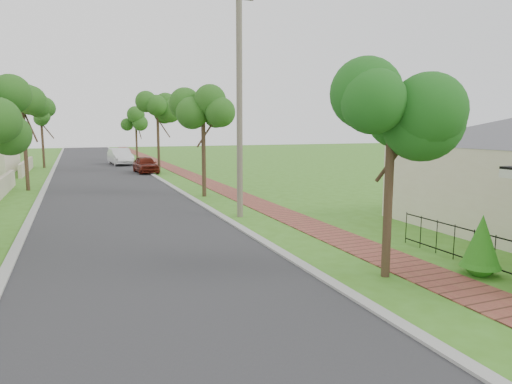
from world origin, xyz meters
TOP-DOWN VIEW (x-y plane):
  - ground at (0.00, 0.00)m, footprint 160.00×160.00m
  - road at (-3.00, 20.00)m, footprint 7.00×120.00m
  - kerb_right at (0.65, 20.00)m, footprint 0.30×120.00m
  - kerb_left at (-6.65, 20.00)m, footprint 0.30×120.00m
  - sidewalk at (3.25, 20.00)m, footprint 1.50×120.00m
  - street_trees at (-2.87, 26.84)m, footprint 10.70×37.65m
  - parked_car_red at (0.39, 29.82)m, footprint 1.83×4.00m
  - parked_car_white at (-0.74, 38.87)m, footprint 2.20×5.04m
  - near_tree at (2.20, 1.50)m, footprint 2.00×2.00m
  - utility_pole at (1.39, 10.00)m, footprint 1.20×0.24m

SIDE VIEW (x-z plane):
  - ground at x=0.00m, z-range 0.00..0.00m
  - road at x=-3.00m, z-range -0.01..0.01m
  - kerb_right at x=0.65m, z-range -0.05..0.05m
  - kerb_left at x=-6.65m, z-range -0.05..0.05m
  - sidewalk at x=3.25m, z-range -0.01..0.01m
  - parked_car_red at x=0.39m, z-range 0.00..1.33m
  - parked_car_white at x=-0.74m, z-range 0.00..1.61m
  - near_tree at x=2.20m, z-range 1.52..6.66m
  - street_trees at x=-2.87m, z-range 1.59..7.48m
  - utility_pole at x=1.39m, z-range 0.06..9.10m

